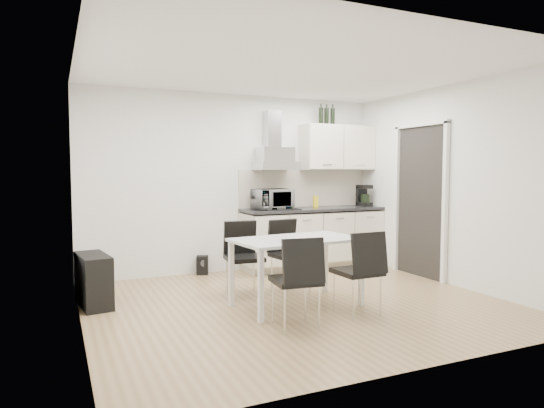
# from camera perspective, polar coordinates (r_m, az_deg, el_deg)

# --- Properties ---
(ground) EXTENTS (4.50, 4.50, 0.00)m
(ground) POSITION_cam_1_polar(r_m,az_deg,el_deg) (5.57, 2.89, -11.58)
(ground) COLOR tan
(ground) RESTS_ON ground
(wall_back) EXTENTS (4.50, 0.10, 2.60)m
(wall_back) POSITION_cam_1_polar(r_m,az_deg,el_deg) (7.20, -4.34, 2.44)
(wall_back) COLOR white
(wall_back) RESTS_ON ground
(wall_front) EXTENTS (4.50, 0.10, 2.60)m
(wall_front) POSITION_cam_1_polar(r_m,az_deg,el_deg) (3.70, 17.21, 0.81)
(wall_front) COLOR white
(wall_front) RESTS_ON ground
(wall_left) EXTENTS (0.10, 4.00, 2.60)m
(wall_left) POSITION_cam_1_polar(r_m,az_deg,el_deg) (4.78, -21.83, 1.38)
(wall_left) COLOR white
(wall_left) RESTS_ON ground
(wall_right) EXTENTS (0.10, 4.00, 2.60)m
(wall_right) POSITION_cam_1_polar(r_m,az_deg,el_deg) (6.70, 20.35, 2.09)
(wall_right) COLOR white
(wall_right) RESTS_ON ground
(ceiling) EXTENTS (4.50, 4.50, 0.00)m
(ceiling) POSITION_cam_1_polar(r_m,az_deg,el_deg) (5.47, 2.99, 15.65)
(ceiling) COLOR white
(ceiling) RESTS_ON wall_back
(doorway) EXTENTS (0.08, 1.04, 2.10)m
(doorway) POSITION_cam_1_polar(r_m,az_deg,el_deg) (7.08, 16.95, 0.23)
(doorway) COLOR white
(doorway) RESTS_ON ground
(kitchenette) EXTENTS (2.22, 0.64, 2.52)m
(kitchenette) POSITION_cam_1_polar(r_m,az_deg,el_deg) (7.48, 4.94, -1.11)
(kitchenette) COLOR beige
(kitchenette) RESTS_ON ground
(dining_table) EXTENTS (1.44, 0.91, 0.75)m
(dining_table) POSITION_cam_1_polar(r_m,az_deg,el_deg) (5.33, 2.92, -4.94)
(dining_table) COLOR white
(dining_table) RESTS_ON ground
(chair_far_left) EXTENTS (0.49, 0.54, 0.88)m
(chair_far_left) POSITION_cam_1_polar(r_m,az_deg,el_deg) (5.80, -3.28, -6.48)
(chair_far_left) COLOR black
(chair_far_left) RESTS_ON ground
(chair_far_right) EXTENTS (0.51, 0.56, 0.88)m
(chair_far_right) POSITION_cam_1_polar(r_m,az_deg,el_deg) (5.99, 2.22, -6.14)
(chair_far_right) COLOR black
(chair_far_right) RESTS_ON ground
(chair_near_left) EXTENTS (0.49, 0.54, 0.88)m
(chair_near_left) POSITION_cam_1_polar(r_m,az_deg,el_deg) (4.65, 2.80, -9.11)
(chair_near_left) COLOR black
(chair_near_left) RESTS_ON ground
(chair_near_right) EXTENTS (0.46, 0.51, 0.88)m
(chair_near_right) POSITION_cam_1_polar(r_m,az_deg,el_deg) (5.11, 9.99, -7.96)
(chair_near_right) COLOR black
(chair_near_right) RESTS_ON ground
(guitar_amp) EXTENTS (0.38, 0.72, 0.57)m
(guitar_amp) POSITION_cam_1_polar(r_m,az_deg,el_deg) (5.73, -20.26, -8.41)
(guitar_amp) COLOR black
(guitar_amp) RESTS_ON ground
(floor_speaker) EXTENTS (0.20, 0.19, 0.27)m
(floor_speaker) POSITION_cam_1_polar(r_m,az_deg,el_deg) (7.07, -8.19, -7.14)
(floor_speaker) COLOR black
(floor_speaker) RESTS_ON ground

